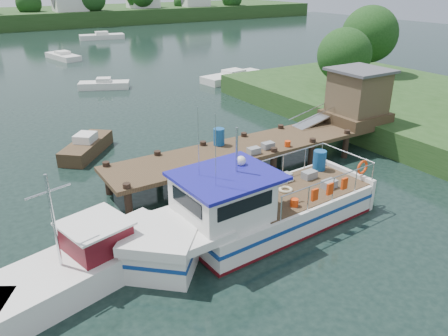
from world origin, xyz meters
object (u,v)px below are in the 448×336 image
dock (325,114)px  moored_c (234,77)px  lobster_boat (252,212)px  moored_b (104,85)px  moored_far (102,36)px  moored_rowboat (87,147)px  moored_d (63,56)px  work_boat (75,268)px

dock → moored_c: size_ratio=2.43×
lobster_boat → dock: bearing=27.1°
moored_b → moored_far: bearing=62.4°
moored_rowboat → moored_d: bearing=59.8°
moored_far → moored_b: bearing=-110.9°
dock → moored_far: (4.58, 54.52, -1.81)m
moored_rowboat → moored_far: moored_rowboat is taller
lobster_boat → moored_d: bearing=82.3°
dock → moored_rowboat: (-11.46, 6.76, -1.79)m
dock → moored_far: 54.74m
moored_far → moored_c: size_ratio=1.05×
moored_d → moored_rowboat: bearing=-83.6°
dock → lobster_boat: bearing=-149.6°
lobster_boat → work_boat: lobster_boat is taller
dock → moored_rowboat: dock is taller
dock → moored_rowboat: size_ratio=4.08×
moored_d → lobster_boat: bearing=-76.8°
moored_rowboat → moored_b: 15.93m
dock → moored_c: 19.28m
work_boat → moored_rowboat: 11.76m
moored_b → moored_d: (0.55, 17.42, 0.00)m
moored_rowboat → moored_b: size_ratio=0.89×
lobster_boat → moored_rowboat: (-3.05, 11.71, -0.52)m
moored_b → work_boat: bearing=-119.9°
work_boat → moored_far: work_boat is taller
moored_far → moored_d: (-9.71, -15.49, -0.07)m
work_boat → moored_b: size_ratio=1.70×
dock → moored_far: dock is taller
lobster_boat → moored_far: lobster_boat is taller
moored_rowboat → moored_d: moored_rowboat is taller
lobster_boat → work_boat: 6.60m
moored_rowboat → moored_d: size_ratio=0.68×
moored_b → moored_d: bearing=77.9°
moored_b → dock: bearing=-85.5°
moored_b → moored_c: bearing=-26.4°
lobster_boat → moored_rowboat: 12.11m
moored_rowboat → moored_b: moored_rowboat is taller
work_boat → moored_d: (9.86, 43.49, -0.29)m
moored_c → work_boat: bearing=-131.6°
work_boat → moored_b: bearing=56.1°
moored_c → moored_b: bearing=165.0°
work_boat → moored_rowboat: bearing=58.3°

